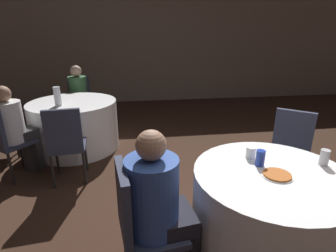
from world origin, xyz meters
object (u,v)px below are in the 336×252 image
(table_near, at_px, (267,215))
(pizza_plate_near, at_px, (277,175))
(soda_can_silver, at_px, (324,157))
(person_blue_shirt, at_px, (163,210))
(chair_far_southwest, at_px, (3,137))
(chair_far_north, at_px, (80,97))
(person_green_jacket, at_px, (79,98))
(soda_can_blue, at_px, (260,158))
(person_white_shirt, at_px, (16,131))
(chair_near_west, at_px, (138,219))
(chair_near_northeast, at_px, (290,147))
(chair_far_south, at_px, (66,140))
(table_far, at_px, (75,125))
(bottle_far, at_px, (57,96))

(table_near, xyz_separation_m, pizza_plate_near, (0.00, -0.04, 0.37))
(soda_can_silver, bearing_deg, person_blue_shirt, -171.70)
(chair_far_southwest, xyz_separation_m, chair_far_north, (0.54, 1.87, 0.00))
(person_green_jacket, height_order, soda_can_blue, person_green_jacket)
(chair_far_southwest, bearing_deg, pizza_plate_near, 4.98)
(person_white_shirt, distance_m, person_green_jacket, 1.63)
(person_white_shirt, bearing_deg, chair_near_west, -14.93)
(table_near, bearing_deg, soda_can_blue, 109.88)
(soda_can_silver, bearing_deg, chair_near_northeast, 74.72)
(chair_near_northeast, relative_size, chair_far_south, 1.00)
(table_near, xyz_separation_m, chair_far_north, (-1.93, 3.37, 0.18))
(soda_can_silver, bearing_deg, chair_far_southwest, 153.70)
(chair_far_south, xyz_separation_m, person_blue_shirt, (0.92, -1.41, 0.03))
(chair_far_north, distance_m, chair_far_south, 2.09)
(table_far, bearing_deg, pizza_plate_near, -52.23)
(chair_near_west, relative_size, bottle_far, 3.55)
(chair_near_northeast, height_order, soda_can_silver, chair_near_northeast)
(chair_far_southwest, relative_size, person_white_shirt, 0.83)
(table_far, bearing_deg, soda_can_blue, -50.96)
(table_near, xyz_separation_m, soda_can_silver, (0.44, 0.06, 0.42))
(chair_near_northeast, distance_m, soda_can_silver, 0.76)
(table_far, xyz_separation_m, soda_can_blue, (1.79, -2.21, 0.42))
(chair_far_south, relative_size, soda_can_silver, 7.54)
(bottle_far, bearing_deg, pizza_plate_near, -47.73)
(chair_near_northeast, relative_size, chair_near_west, 1.00)
(person_white_shirt, xyz_separation_m, pizza_plate_near, (2.37, -1.68, 0.17))
(soda_can_blue, bearing_deg, chair_near_northeast, 43.36)
(chair_near_west, height_order, chair_far_north, same)
(table_far, height_order, bottle_far, bottle_far)
(bottle_far, bearing_deg, chair_near_northeast, -27.92)
(chair_near_northeast, xyz_separation_m, chair_far_southwest, (-3.09, 0.74, 0.00))
(table_far, xyz_separation_m, pizza_plate_near, (1.84, -2.37, 0.37))
(chair_far_south, distance_m, person_white_shirt, 0.72)
(chair_far_north, bearing_deg, chair_near_northeast, 129.28)
(person_white_shirt, distance_m, pizza_plate_near, 2.90)
(person_white_shirt, distance_m, soda_can_silver, 3.22)
(chair_far_south, height_order, person_blue_shirt, person_blue_shirt)
(table_far, distance_m, soda_can_blue, 2.88)
(chair_near_northeast, relative_size, person_blue_shirt, 0.81)
(person_green_jacket, relative_size, soda_can_blue, 9.29)
(chair_far_south, bearing_deg, pizza_plate_near, -43.89)
(chair_near_west, height_order, person_blue_shirt, person_blue_shirt)
(chair_far_southwest, bearing_deg, chair_far_north, 111.02)
(chair_far_north, bearing_deg, soda_can_blue, 115.06)
(chair_far_southwest, relative_size, soda_can_silver, 7.54)
(table_near, distance_m, person_blue_shirt, 0.84)
(chair_near_west, distance_m, soda_can_silver, 1.44)
(table_far, distance_m, pizza_plate_near, 3.03)
(chair_far_south, height_order, bottle_far, bottle_far)
(person_white_shirt, bearing_deg, table_near, 2.33)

